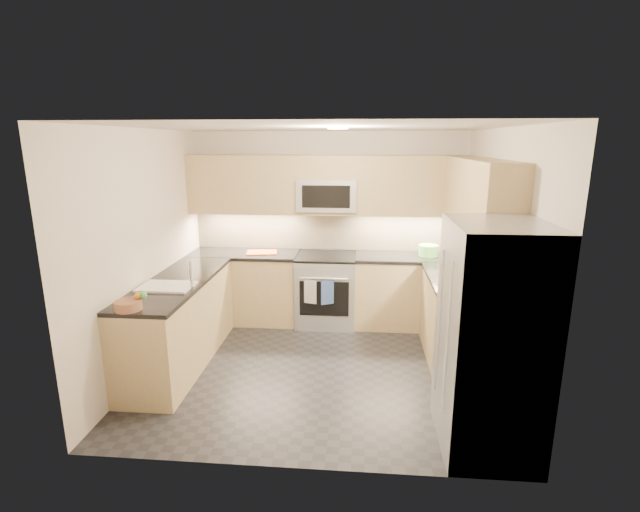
# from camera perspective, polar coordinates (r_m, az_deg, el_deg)

# --- Properties ---
(floor) EXTENTS (3.60, 3.20, 0.00)m
(floor) POSITION_cam_1_polar(r_m,az_deg,el_deg) (5.14, -0.35, -13.50)
(floor) COLOR black
(floor) RESTS_ON ground
(ceiling) EXTENTS (3.60, 3.20, 0.02)m
(ceiling) POSITION_cam_1_polar(r_m,az_deg,el_deg) (4.56, -0.40, 15.59)
(ceiling) COLOR beige
(ceiling) RESTS_ON wall_back
(wall_back) EXTENTS (3.60, 0.02, 2.50)m
(wall_back) POSITION_cam_1_polar(r_m,az_deg,el_deg) (6.26, 0.99, 3.64)
(wall_back) COLOR beige
(wall_back) RESTS_ON floor
(wall_front) EXTENTS (3.60, 0.02, 2.50)m
(wall_front) POSITION_cam_1_polar(r_m,az_deg,el_deg) (3.18, -3.07, -6.71)
(wall_front) COLOR beige
(wall_front) RESTS_ON floor
(wall_left) EXTENTS (0.02, 3.20, 2.50)m
(wall_left) POSITION_cam_1_polar(r_m,az_deg,el_deg) (5.18, -20.61, 0.56)
(wall_left) COLOR beige
(wall_left) RESTS_ON floor
(wall_right) EXTENTS (0.02, 3.20, 2.50)m
(wall_right) POSITION_cam_1_polar(r_m,az_deg,el_deg) (4.88, 21.20, -0.29)
(wall_right) COLOR beige
(wall_right) RESTS_ON floor
(base_cab_back_left) EXTENTS (1.42, 0.60, 0.90)m
(base_cab_back_left) POSITION_cam_1_polar(r_m,az_deg,el_deg) (6.33, -9.14, -3.88)
(base_cab_back_left) COLOR tan
(base_cab_back_left) RESTS_ON floor
(base_cab_back_right) EXTENTS (1.42, 0.60, 0.90)m
(base_cab_back_right) POSITION_cam_1_polar(r_m,az_deg,el_deg) (6.18, 10.92, -4.40)
(base_cab_back_right) COLOR tan
(base_cab_back_right) RESTS_ON floor
(base_cab_right) EXTENTS (0.60, 1.70, 0.90)m
(base_cab_right) POSITION_cam_1_polar(r_m,az_deg,el_deg) (5.18, 16.75, -8.42)
(base_cab_right) COLOR tan
(base_cab_right) RESTS_ON floor
(base_cab_peninsula) EXTENTS (0.60, 2.00, 0.90)m
(base_cab_peninsula) POSITION_cam_1_polar(r_m,az_deg,el_deg) (5.29, -16.91, -7.95)
(base_cab_peninsula) COLOR tan
(base_cab_peninsula) RESTS_ON floor
(countertop_back_left) EXTENTS (1.42, 0.63, 0.04)m
(countertop_back_left) POSITION_cam_1_polar(r_m,az_deg,el_deg) (6.21, -9.31, 0.25)
(countertop_back_left) COLOR black
(countertop_back_left) RESTS_ON base_cab_back_left
(countertop_back_right) EXTENTS (1.42, 0.63, 0.04)m
(countertop_back_right) POSITION_cam_1_polar(r_m,az_deg,el_deg) (6.06, 11.12, -0.17)
(countertop_back_right) COLOR black
(countertop_back_right) RESTS_ON base_cab_back_right
(countertop_right) EXTENTS (0.63, 1.70, 0.04)m
(countertop_right) POSITION_cam_1_polar(r_m,az_deg,el_deg) (5.03, 17.12, -3.45)
(countertop_right) COLOR black
(countertop_right) RESTS_ON base_cab_right
(countertop_peninsula) EXTENTS (0.63, 2.00, 0.04)m
(countertop_peninsula) POSITION_cam_1_polar(r_m,az_deg,el_deg) (5.14, -17.28, -3.08)
(countertop_peninsula) COLOR black
(countertop_peninsula) RESTS_ON base_cab_peninsula
(upper_cab_back) EXTENTS (3.60, 0.35, 0.75)m
(upper_cab_back) POSITION_cam_1_polar(r_m,az_deg,el_deg) (6.01, 0.90, 8.74)
(upper_cab_back) COLOR tan
(upper_cab_back) RESTS_ON wall_back
(upper_cab_right) EXTENTS (0.35, 1.95, 0.75)m
(upper_cab_right) POSITION_cam_1_polar(r_m,az_deg,el_deg) (4.99, 18.98, 6.94)
(upper_cab_right) COLOR tan
(upper_cab_right) RESTS_ON wall_right
(backsplash_back) EXTENTS (3.60, 0.01, 0.51)m
(backsplash_back) POSITION_cam_1_polar(r_m,az_deg,el_deg) (6.26, 0.99, 3.14)
(backsplash_back) COLOR tan
(backsplash_back) RESTS_ON wall_back
(backsplash_right) EXTENTS (0.01, 2.30, 0.51)m
(backsplash_right) POSITION_cam_1_polar(r_m,az_deg,el_deg) (5.31, 19.79, 0.33)
(backsplash_right) COLOR tan
(backsplash_right) RESTS_ON wall_right
(gas_range) EXTENTS (0.76, 0.65, 0.91)m
(gas_range) POSITION_cam_1_polar(r_m,az_deg,el_deg) (6.14, 0.75, -4.23)
(gas_range) COLOR #A4A7AC
(gas_range) RESTS_ON floor
(range_cooktop) EXTENTS (0.76, 0.65, 0.03)m
(range_cooktop) POSITION_cam_1_polar(r_m,az_deg,el_deg) (6.01, 0.76, -0.06)
(range_cooktop) COLOR black
(range_cooktop) RESTS_ON gas_range
(oven_door_glass) EXTENTS (0.62, 0.02, 0.45)m
(oven_door_glass) POSITION_cam_1_polar(r_m,az_deg,el_deg) (5.83, 0.51, -5.28)
(oven_door_glass) COLOR black
(oven_door_glass) RESTS_ON gas_range
(oven_handle) EXTENTS (0.60, 0.02, 0.02)m
(oven_handle) POSITION_cam_1_polar(r_m,az_deg,el_deg) (5.73, 0.50, -2.80)
(oven_handle) COLOR #B2B5BA
(oven_handle) RESTS_ON gas_range
(microwave) EXTENTS (0.76, 0.40, 0.40)m
(microwave) POSITION_cam_1_polar(r_m,az_deg,el_deg) (5.99, 0.88, 7.53)
(microwave) COLOR #ACAEB4
(microwave) RESTS_ON upper_cab_back
(microwave_door) EXTENTS (0.60, 0.01, 0.28)m
(microwave_door) POSITION_cam_1_polar(r_m,az_deg,el_deg) (5.79, 0.73, 7.31)
(microwave_door) COLOR black
(microwave_door) RESTS_ON microwave
(refrigerator) EXTENTS (0.70, 0.90, 1.80)m
(refrigerator) POSITION_cam_1_polar(r_m,az_deg,el_deg) (3.84, 20.33, -9.50)
(refrigerator) COLOR #A9ADB1
(refrigerator) RESTS_ON floor
(fridge_handle_left) EXTENTS (0.02, 0.02, 1.20)m
(fridge_handle_left) POSITION_cam_1_polar(r_m,az_deg,el_deg) (3.57, 15.34, -9.99)
(fridge_handle_left) COLOR #B2B5BA
(fridge_handle_left) RESTS_ON refrigerator
(fridge_handle_right) EXTENTS (0.02, 0.02, 1.20)m
(fridge_handle_right) POSITION_cam_1_polar(r_m,az_deg,el_deg) (3.90, 14.42, -7.86)
(fridge_handle_right) COLOR #B2B5BA
(fridge_handle_right) RESTS_ON refrigerator
(sink_basin) EXTENTS (0.52, 0.38, 0.16)m
(sink_basin) POSITION_cam_1_polar(r_m,az_deg,el_deg) (4.93, -18.32, -4.36)
(sink_basin) COLOR white
(sink_basin) RESTS_ON base_cab_peninsula
(faucet) EXTENTS (0.03, 0.03, 0.28)m
(faucet) POSITION_cam_1_polar(r_m,az_deg,el_deg) (4.78, -15.63, -2.23)
(faucet) COLOR silver
(faucet) RESTS_ON countertop_peninsula
(utensil_bowl) EXTENTS (0.29, 0.29, 0.14)m
(utensil_bowl) POSITION_cam_1_polar(r_m,az_deg,el_deg) (6.09, 13.19, 0.68)
(utensil_bowl) COLOR #69C052
(utensil_bowl) RESTS_ON countertop_back_right
(cutting_board) EXTENTS (0.43, 0.33, 0.01)m
(cutting_board) POSITION_cam_1_polar(r_m,az_deg,el_deg) (6.15, -7.15, 0.46)
(cutting_board) COLOR #F15416
(cutting_board) RESTS_ON countertop_back_left
(fruit_basket) EXTENTS (0.27, 0.27, 0.08)m
(fruit_basket) POSITION_cam_1_polar(r_m,az_deg,el_deg) (4.38, -22.52, -5.62)
(fruit_basket) COLOR #8C5C41
(fruit_basket) RESTS_ON countertop_peninsula
(fruit_apple) EXTENTS (0.06, 0.06, 0.06)m
(fruit_apple) POSITION_cam_1_polar(r_m,az_deg,el_deg) (4.41, -21.19, -4.37)
(fruit_apple) COLOR maroon
(fruit_apple) RESTS_ON fruit_basket
(fruit_pear) EXTENTS (0.07, 0.07, 0.07)m
(fruit_pear) POSITION_cam_1_polar(r_m,az_deg,el_deg) (4.37, -20.98, -4.50)
(fruit_pear) COLOR green
(fruit_pear) RESTS_ON fruit_basket
(dish_towel_check) EXTENTS (0.16, 0.06, 0.30)m
(dish_towel_check) POSITION_cam_1_polar(r_m,az_deg,el_deg) (5.77, -1.21, -4.43)
(dish_towel_check) COLOR silver
(dish_towel_check) RESTS_ON oven_handle
(dish_towel_blue) EXTENTS (0.16, 0.08, 0.31)m
(dish_towel_blue) POSITION_cam_1_polar(r_m,az_deg,el_deg) (5.76, 0.91, -4.48)
(dish_towel_blue) COLOR navy
(dish_towel_blue) RESTS_ON oven_handle
(fruit_orange) EXTENTS (0.06, 0.06, 0.06)m
(fruit_orange) POSITION_cam_1_polar(r_m,az_deg,el_deg) (4.37, -21.52, -4.59)
(fruit_orange) COLOR orange
(fruit_orange) RESTS_ON fruit_basket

